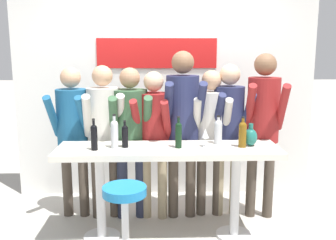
{
  "coord_description": "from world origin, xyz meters",
  "views": [
    {
      "loc": [
        -0.11,
        -3.47,
        1.84
      ],
      "look_at": [
        0.0,
        0.08,
        1.18
      ],
      "focal_mm": 40.0,
      "sensor_mm": 36.0,
      "label": 1
    }
  ],
  "objects_px": {
    "person_right": "(211,127)",
    "bar_stool": "(125,218)",
    "wine_bottle_5": "(178,134)",
    "wine_bottle_4": "(114,133)",
    "person_center_left": "(131,127)",
    "tasting_table": "(168,163)",
    "wine_glass_0": "(205,134)",
    "decorative_vase": "(250,137)",
    "person_center": "(154,129)",
    "wine_bottle_1": "(125,135)",
    "wine_bottle_0": "(94,136)",
    "wine_bottle_2": "(218,130)",
    "person_rightmost": "(263,117)",
    "person_center_right": "(183,116)",
    "person_far_right": "(229,123)",
    "person_left": "(104,125)",
    "person_far_left": "(72,126)"
  },
  "relations": [
    {
      "from": "person_right",
      "to": "bar_stool",
      "type": "bearing_deg",
      "value": -122.41
    },
    {
      "from": "wine_bottle_5",
      "to": "wine_bottle_4",
      "type": "bearing_deg",
      "value": 178.64
    },
    {
      "from": "person_center_left",
      "to": "wine_bottle_5",
      "type": "xyz_separation_m",
      "value": [
        0.48,
        -0.48,
        0.04
      ]
    },
    {
      "from": "tasting_table",
      "to": "person_center_left",
      "type": "distance_m",
      "value": 0.66
    },
    {
      "from": "wine_bottle_4",
      "to": "wine_glass_0",
      "type": "relative_size",
      "value": 1.84
    },
    {
      "from": "decorative_vase",
      "to": "person_center",
      "type": "bearing_deg",
      "value": 156.45
    },
    {
      "from": "wine_glass_0",
      "to": "wine_bottle_1",
      "type": "bearing_deg",
      "value": -179.91
    },
    {
      "from": "wine_bottle_0",
      "to": "decorative_vase",
      "type": "height_order",
      "value": "wine_bottle_0"
    },
    {
      "from": "person_center_left",
      "to": "wine_glass_0",
      "type": "distance_m",
      "value": 0.87
    },
    {
      "from": "wine_bottle_2",
      "to": "person_rightmost",
      "type": "bearing_deg",
      "value": 30.21
    },
    {
      "from": "wine_bottle_0",
      "to": "person_center_right",
      "type": "bearing_deg",
      "value": 32.29
    },
    {
      "from": "person_far_right",
      "to": "wine_bottle_1",
      "type": "height_order",
      "value": "person_far_right"
    },
    {
      "from": "wine_bottle_2",
      "to": "wine_bottle_5",
      "type": "xyz_separation_m",
      "value": [
        -0.4,
        -0.15,
        0.0
      ]
    },
    {
      "from": "wine_bottle_0",
      "to": "decorative_vase",
      "type": "relative_size",
      "value": 1.36
    },
    {
      "from": "person_left",
      "to": "person_far_right",
      "type": "height_order",
      "value": "person_far_right"
    },
    {
      "from": "person_center",
      "to": "wine_bottle_5",
      "type": "distance_m",
      "value": 0.52
    },
    {
      "from": "person_center_left",
      "to": "wine_bottle_2",
      "type": "distance_m",
      "value": 0.95
    },
    {
      "from": "person_center",
      "to": "person_center_right",
      "type": "distance_m",
      "value": 0.34
    },
    {
      "from": "person_right",
      "to": "wine_bottle_1",
      "type": "xyz_separation_m",
      "value": [
        -0.89,
        -0.49,
        0.03
      ]
    },
    {
      "from": "person_right",
      "to": "decorative_vase",
      "type": "relative_size",
      "value": 7.41
    },
    {
      "from": "person_left",
      "to": "decorative_vase",
      "type": "xyz_separation_m",
      "value": [
        1.48,
        -0.45,
        -0.03
      ]
    },
    {
      "from": "person_rightmost",
      "to": "decorative_vase",
      "type": "height_order",
      "value": "person_rightmost"
    },
    {
      "from": "wine_bottle_4",
      "to": "wine_bottle_0",
      "type": "bearing_deg",
      "value": -158.25
    },
    {
      "from": "tasting_table",
      "to": "decorative_vase",
      "type": "distance_m",
      "value": 0.84
    },
    {
      "from": "person_center",
      "to": "wine_bottle_2",
      "type": "height_order",
      "value": "person_center"
    },
    {
      "from": "person_right",
      "to": "person_center",
      "type": "bearing_deg",
      "value": -170.47
    },
    {
      "from": "bar_stool",
      "to": "decorative_vase",
      "type": "bearing_deg",
      "value": 30.41
    },
    {
      "from": "person_center_left",
      "to": "person_center_right",
      "type": "xyz_separation_m",
      "value": [
        0.56,
        0.0,
        0.12
      ]
    },
    {
      "from": "person_center",
      "to": "person_center_right",
      "type": "bearing_deg",
      "value": 12.95
    },
    {
      "from": "tasting_table",
      "to": "person_far_right",
      "type": "distance_m",
      "value": 0.89
    },
    {
      "from": "person_center_left",
      "to": "person_center_right",
      "type": "bearing_deg",
      "value": -4.61
    },
    {
      "from": "person_center",
      "to": "tasting_table",
      "type": "bearing_deg",
      "value": -62.93
    },
    {
      "from": "wine_bottle_0",
      "to": "decorative_vase",
      "type": "distance_m",
      "value": 1.49
    },
    {
      "from": "tasting_table",
      "to": "wine_bottle_1",
      "type": "height_order",
      "value": "wine_bottle_1"
    },
    {
      "from": "person_center",
      "to": "decorative_vase",
      "type": "xyz_separation_m",
      "value": [
        0.94,
        -0.41,
        0.0
      ]
    },
    {
      "from": "bar_stool",
      "to": "person_far_left",
      "type": "relative_size",
      "value": 0.47
    },
    {
      "from": "tasting_table",
      "to": "person_left",
      "type": "bearing_deg",
      "value": 144.13
    },
    {
      "from": "person_center_right",
      "to": "person_right",
      "type": "distance_m",
      "value": 0.34
    },
    {
      "from": "wine_bottle_5",
      "to": "person_rightmost",
      "type": "bearing_deg",
      "value": 26.24
    },
    {
      "from": "person_far_left",
      "to": "person_rightmost",
      "type": "height_order",
      "value": "person_rightmost"
    },
    {
      "from": "person_center",
      "to": "decorative_vase",
      "type": "height_order",
      "value": "person_center"
    },
    {
      "from": "person_center_right",
      "to": "tasting_table",
      "type": "bearing_deg",
      "value": -112.19
    },
    {
      "from": "wine_bottle_5",
      "to": "person_far_right",
      "type": "bearing_deg",
      "value": 42.28
    },
    {
      "from": "person_center_right",
      "to": "wine_bottle_4",
      "type": "xyz_separation_m",
      "value": [
        -0.68,
        -0.47,
        -0.08
      ]
    },
    {
      "from": "wine_bottle_5",
      "to": "wine_bottle_0",
      "type": "bearing_deg",
      "value": -175.79
    },
    {
      "from": "wine_bottle_5",
      "to": "decorative_vase",
      "type": "distance_m",
      "value": 0.71
    },
    {
      "from": "person_center_right",
      "to": "person_far_left",
      "type": "bearing_deg",
      "value": 174.68
    },
    {
      "from": "person_center_left",
      "to": "person_left",
      "type": "bearing_deg",
      "value": 169.86
    },
    {
      "from": "person_center_right",
      "to": "wine_bottle_1",
      "type": "relative_size",
      "value": 6.97
    },
    {
      "from": "person_left",
      "to": "person_center_left",
      "type": "bearing_deg",
      "value": -13.86
    }
  ]
}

